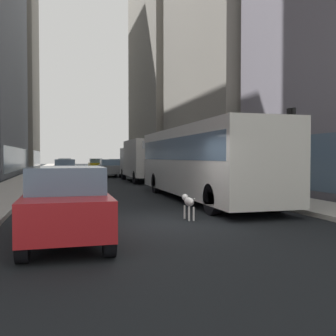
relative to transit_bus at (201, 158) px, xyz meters
name	(u,v)px	position (x,y,z in m)	size (l,w,h in m)	color
ground_plane	(90,173)	(-2.80, 29.79, -1.78)	(120.00, 120.00, 0.00)	black
sidewalk_left	(38,173)	(-8.50, 29.79, -1.70)	(2.40, 110.00, 0.15)	#9E9991
sidewalk_right	(138,172)	(2.90, 29.79, -1.70)	(2.40, 110.00, 0.15)	#ADA89E
building_left_far	(3,36)	(-14.70, 48.50, 18.74)	(9.75, 16.02, 41.05)	gray
building_right_mid	(246,16)	(9.10, 14.02, 11.81)	(10.30, 15.32, 27.19)	gray
building_right_far	(182,40)	(9.10, 32.16, 15.16)	(11.03, 17.75, 33.89)	gray
transit_bus	(201,158)	(0.00, 0.00, 0.00)	(2.78, 11.53, 3.05)	silver
car_yellow_taxi	(96,165)	(-1.60, 36.70, -0.96)	(1.72, 4.49, 1.62)	yellow
car_red_coupe	(66,202)	(-5.60, -6.53, -0.95)	(1.71, 4.65, 1.62)	red
car_silver_sedan	(65,168)	(-5.60, 21.27, -0.95)	(1.92, 4.25, 1.62)	#B7BABF
car_grey_wagon	(110,168)	(-1.60, 20.18, -0.95)	(1.81, 4.39, 1.62)	slate
car_black_suv	(65,164)	(-5.60, 41.22, -0.95)	(1.87, 4.71, 1.62)	black
car_white_van	(117,166)	(0.00, 26.69, -0.95)	(1.76, 4.47, 1.62)	silver
box_truck	(143,159)	(0.00, 12.57, -0.11)	(2.30, 7.50, 3.05)	silver
dalmatian_dog	(188,202)	(-2.13, -4.75, -1.26)	(0.22, 0.96, 0.72)	white
pedestrian_with_handbag	(255,174)	(3.06, 0.91, -0.76)	(0.45, 0.34, 1.69)	#1E1E2D
traffic_light_near	(292,140)	(2.10, -3.58, 0.66)	(0.24, 0.41, 3.40)	black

